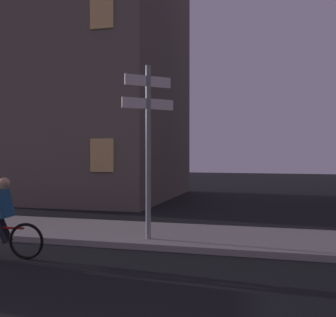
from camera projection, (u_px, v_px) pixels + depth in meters
sidewalk_kerb at (186, 236)px, 10.04m from camera, size 40.00×2.72×0.14m
signpost at (148, 138)px, 9.40m from camera, size 0.94×0.94×3.93m
cyclist at (2, 221)px, 8.21m from camera, size 1.81×0.37×1.61m
building_left_block at (83, 2)px, 19.47m from camera, size 8.46×8.27×18.38m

